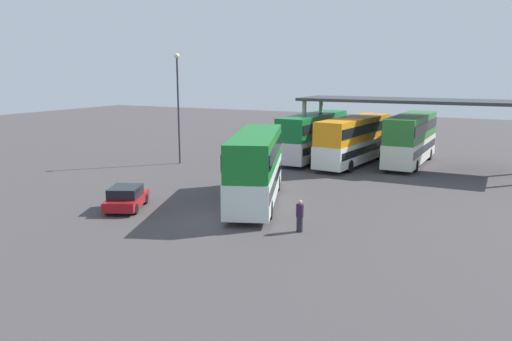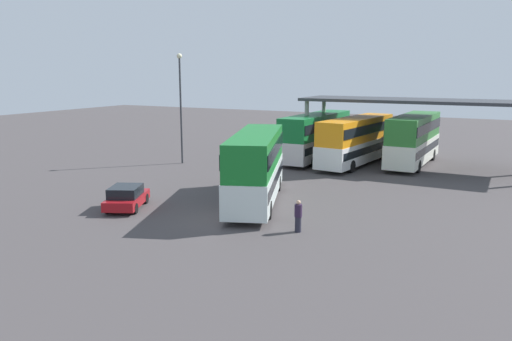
{
  "view_description": "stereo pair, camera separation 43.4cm",
  "coord_description": "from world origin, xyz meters",
  "px_view_note": "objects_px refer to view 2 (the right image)",
  "views": [
    {
      "loc": [
        13.09,
        -22.6,
        7.86
      ],
      "look_at": [
        -0.16,
        3.84,
        2.0
      ],
      "focal_mm": 35.18,
      "sensor_mm": 36.0,
      "label": 1
    },
    {
      "loc": [
        13.48,
        -22.4,
        7.86
      ],
      "look_at": [
        -0.16,
        3.84,
        2.0
      ],
      "focal_mm": 35.18,
      "sensor_mm": 36.0,
      "label": 2
    }
  ],
  "objects_px": {
    "parked_hatchback": "(126,197)",
    "pedestrian_waiting": "(298,216)",
    "double_decker_far_right": "(414,138)",
    "double_decker_main": "(256,165)",
    "lamppost_tall": "(180,97)",
    "double_decker_near_canopy": "(316,135)",
    "double_decker_mid_row": "(356,139)"
  },
  "relations": [
    {
      "from": "double_decker_far_right",
      "to": "double_decker_mid_row",
      "type": "bearing_deg",
      "value": 117.87
    },
    {
      "from": "double_decker_near_canopy",
      "to": "lamppost_tall",
      "type": "bearing_deg",
      "value": 127.87
    },
    {
      "from": "double_decker_main",
      "to": "double_decker_far_right",
      "type": "distance_m",
      "value": 18.37
    },
    {
      "from": "parked_hatchback",
      "to": "double_decker_far_right",
      "type": "xyz_separation_m",
      "value": [
        12.16,
        21.98,
        1.65
      ]
    },
    {
      "from": "double_decker_main",
      "to": "lamppost_tall",
      "type": "distance_m",
      "value": 15.24
    },
    {
      "from": "parked_hatchback",
      "to": "lamppost_tall",
      "type": "bearing_deg",
      "value": -1.45
    },
    {
      "from": "double_decker_near_canopy",
      "to": "lamppost_tall",
      "type": "xyz_separation_m",
      "value": [
        -9.63,
        -7.18,
        3.48
      ]
    },
    {
      "from": "double_decker_main",
      "to": "lamppost_tall",
      "type": "relative_size",
      "value": 1.16
    },
    {
      "from": "parked_hatchback",
      "to": "double_decker_far_right",
      "type": "relative_size",
      "value": 0.38
    },
    {
      "from": "double_decker_far_right",
      "to": "pedestrian_waiting",
      "type": "distance_m",
      "value": 21.52
    },
    {
      "from": "double_decker_main",
      "to": "double_decker_far_right",
      "type": "relative_size",
      "value": 1.02
    },
    {
      "from": "parked_hatchback",
      "to": "double_decker_near_canopy",
      "type": "height_order",
      "value": "double_decker_near_canopy"
    },
    {
      "from": "double_decker_far_right",
      "to": "lamppost_tall",
      "type": "xyz_separation_m",
      "value": [
        -17.94,
        -8.41,
        3.41
      ]
    },
    {
      "from": "double_decker_main",
      "to": "double_decker_far_right",
      "type": "bearing_deg",
      "value": -39.71
    },
    {
      "from": "double_decker_near_canopy",
      "to": "double_decker_far_right",
      "type": "relative_size",
      "value": 1.1
    },
    {
      "from": "double_decker_near_canopy",
      "to": "pedestrian_waiting",
      "type": "relative_size",
      "value": 7.09
    },
    {
      "from": "double_decker_mid_row",
      "to": "pedestrian_waiting",
      "type": "height_order",
      "value": "double_decker_mid_row"
    },
    {
      "from": "double_decker_far_right",
      "to": "pedestrian_waiting",
      "type": "relative_size",
      "value": 6.45
    },
    {
      "from": "double_decker_main",
      "to": "pedestrian_waiting",
      "type": "relative_size",
      "value": 6.61
    },
    {
      "from": "double_decker_near_canopy",
      "to": "pedestrian_waiting",
      "type": "bearing_deg",
      "value": -160.4
    },
    {
      "from": "double_decker_far_right",
      "to": "double_decker_near_canopy",
      "type": "bearing_deg",
      "value": 99.94
    },
    {
      "from": "parked_hatchback",
      "to": "pedestrian_waiting",
      "type": "distance_m",
      "value": 10.58
    },
    {
      "from": "double_decker_far_right",
      "to": "parked_hatchback",
      "type": "bearing_deg",
      "value": 152.53
    },
    {
      "from": "double_decker_far_right",
      "to": "double_decker_main",
      "type": "bearing_deg",
      "value": 162.19
    },
    {
      "from": "double_decker_main",
      "to": "pedestrian_waiting",
      "type": "distance_m",
      "value": 6.24
    },
    {
      "from": "double_decker_mid_row",
      "to": "double_decker_near_canopy",
      "type": "bearing_deg",
      "value": 83.7
    },
    {
      "from": "double_decker_main",
      "to": "double_decker_mid_row",
      "type": "height_order",
      "value": "double_decker_main"
    },
    {
      "from": "pedestrian_waiting",
      "to": "lamppost_tall",
      "type": "bearing_deg",
      "value": 158.29
    },
    {
      "from": "parked_hatchback",
      "to": "pedestrian_waiting",
      "type": "relative_size",
      "value": 2.48
    },
    {
      "from": "lamppost_tall",
      "to": "double_decker_mid_row",
      "type": "bearing_deg",
      "value": 24.71
    },
    {
      "from": "double_decker_main",
      "to": "pedestrian_waiting",
      "type": "bearing_deg",
      "value": -152.74
    },
    {
      "from": "parked_hatchback",
      "to": "double_decker_near_canopy",
      "type": "distance_m",
      "value": 21.15
    }
  ]
}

